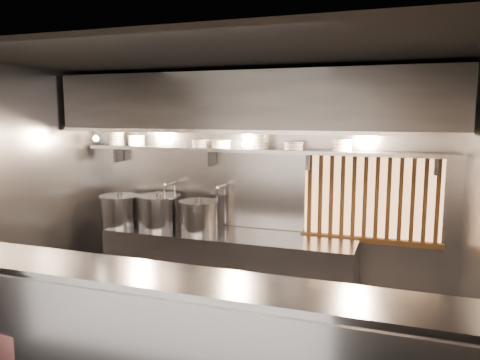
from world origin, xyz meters
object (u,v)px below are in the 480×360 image
Objects in this scene: stock_pot_right at (199,216)px; pendant_bulb at (245,144)px; stock_pot_mid at (159,211)px; heat_lamp at (95,134)px; stock_pot_left at (120,210)px.

pendant_bulb is at bearing 7.85° from stock_pot_right.
stock_pot_right is (0.55, -0.02, -0.01)m from stock_pot_mid.
stock_pot_mid reaches higher than stock_pot_right.
heat_lamp is 1.87× the size of pendant_bulb.
pendant_bulb reaches higher than stock_pot_left.
heat_lamp reaches higher than stock_pot_left.
heat_lamp reaches higher than stock_pot_mid.
stock_pot_left reaches higher than stock_pot_right.
stock_pot_right is at bearing -2.53° from stock_pot_mid.
stock_pot_left is at bearing 58.44° from heat_lamp.
heat_lamp is 1.22m from stock_pot_mid.
pendant_bulb is at bearing 3.77° from stock_pot_left.
stock_pot_mid is at bearing 177.47° from stock_pot_right.
stock_pot_left is at bearing -174.03° from stock_pot_mid.
pendant_bulb is at bearing 11.00° from heat_lamp.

